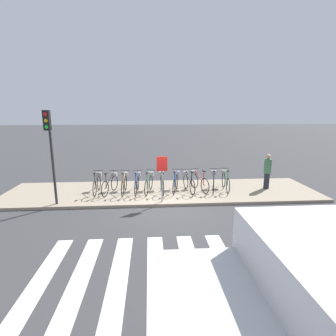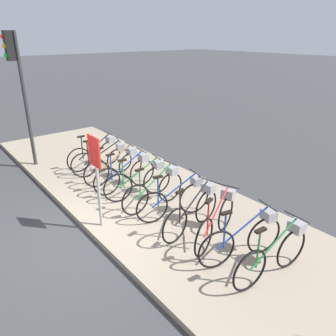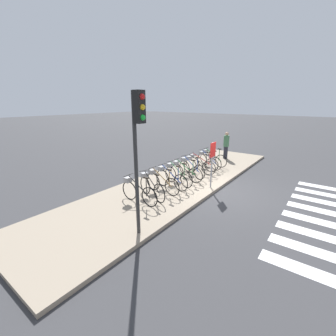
{
  "view_description": "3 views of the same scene",
  "coord_description": "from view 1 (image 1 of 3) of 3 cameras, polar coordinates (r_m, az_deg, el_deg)",
  "views": [
    {
      "loc": [
        -0.57,
        -10.07,
        3.89
      ],
      "look_at": [
        0.25,
        1.36,
        1.32
      ],
      "focal_mm": 28.0,
      "sensor_mm": 36.0,
      "label": 1
    },
    {
      "loc": [
        5.34,
        -2.23,
        3.79
      ],
      "look_at": [
        0.67,
        1.47,
        1.34
      ],
      "focal_mm": 35.0,
      "sensor_mm": 36.0,
      "label": 2
    },
    {
      "loc": [
        -8.3,
        -3.58,
        3.61
      ],
      "look_at": [
        -1.42,
        1.55,
        1.07
      ],
      "focal_mm": 24.0,
      "sensor_mm": 36.0,
      "label": 3
    }
  ],
  "objects": [
    {
      "name": "ground_plane",
      "position": [
        10.81,
        -0.8,
        -8.46
      ],
      "size": [
        120.0,
        120.0,
        0.0
      ],
      "primitive_type": "plane",
      "color": "#38383A"
    },
    {
      "name": "parked_bicycle_1",
      "position": [
        12.31,
        -12.38,
        -3.29
      ],
      "size": [
        0.64,
        1.63,
        1.04
      ],
      "color": "black",
      "rests_on": "sidewalk"
    },
    {
      "name": "parked_bicycle_3",
      "position": [
        12.2,
        -6.77,
        -3.24
      ],
      "size": [
        0.46,
        1.7,
        1.04
      ],
      "color": "black",
      "rests_on": "sidewalk"
    },
    {
      "name": "sidewalk",
      "position": [
        12.51,
        -1.28,
        -5.2
      ],
      "size": [
        14.54,
        3.64,
        0.12
      ],
      "color": "gray",
      "rests_on": "ground_plane"
    },
    {
      "name": "parked_bicycle_6",
      "position": [
        12.33,
        1.7,
        -2.97
      ],
      "size": [
        0.56,
        1.66,
        1.04
      ],
      "color": "black",
      "rests_on": "sidewalk"
    },
    {
      "name": "parked_bicycle_4",
      "position": [
        12.2,
        -4.14,
        -3.18
      ],
      "size": [
        0.52,
        1.67,
        1.04
      ],
      "color": "black",
      "rests_on": "sidewalk"
    },
    {
      "name": "parked_bicycle_5",
      "position": [
        12.22,
        -1.3,
        -3.12
      ],
      "size": [
        0.46,
        1.7,
        1.04
      ],
      "color": "black",
      "rests_on": "sidewalk"
    },
    {
      "name": "sign_post",
      "position": [
        10.66,
        -1.31,
        -0.7
      ],
      "size": [
        0.44,
        0.07,
        1.92
      ],
      "color": "#99999E",
      "rests_on": "sidewalk"
    },
    {
      "name": "parked_bicycle_0",
      "position": [
        12.5,
        -15.17,
        -3.2
      ],
      "size": [
        0.46,
        1.7,
        1.04
      ],
      "color": "black",
      "rests_on": "sidewalk"
    },
    {
      "name": "parked_bicycle_2",
      "position": [
        12.26,
        -9.49,
        -3.25
      ],
      "size": [
        0.46,
        1.7,
        1.04
      ],
      "color": "black",
      "rests_on": "sidewalk"
    },
    {
      "name": "traffic_light",
      "position": [
        11.05,
        -24.41,
        5.88
      ],
      "size": [
        0.24,
        0.4,
        3.75
      ],
      "color": "#2D2D2D",
      "rests_on": "sidewalk"
    },
    {
      "name": "pedestrian",
      "position": [
        13.49,
        20.83,
        -0.55
      ],
      "size": [
        0.34,
        0.34,
        1.69
      ],
      "color": "#23232D",
      "rests_on": "sidewalk"
    },
    {
      "name": "parked_bicycle_8",
      "position": [
        12.55,
        6.67,
        -2.78
      ],
      "size": [
        0.69,
        1.61,
        1.04
      ],
      "color": "black",
      "rests_on": "sidewalk"
    },
    {
      "name": "parked_bicycle_7",
      "position": [
        12.35,
        4.45,
        -2.99
      ],
      "size": [
        0.47,
        1.68,
        1.04
      ],
      "color": "black",
      "rests_on": "sidewalk"
    },
    {
      "name": "parked_bicycle_10",
      "position": [
        12.83,
        12.39,
        -2.66
      ],
      "size": [
        0.46,
        1.7,
        1.04
      ],
      "color": "black",
      "rests_on": "sidewalk"
    },
    {
      "name": "parked_bicycle_9",
      "position": [
        12.65,
        9.91,
        -2.77
      ],
      "size": [
        0.57,
        1.66,
        1.04
      ],
      "color": "black",
      "rests_on": "sidewalk"
    }
  ]
}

